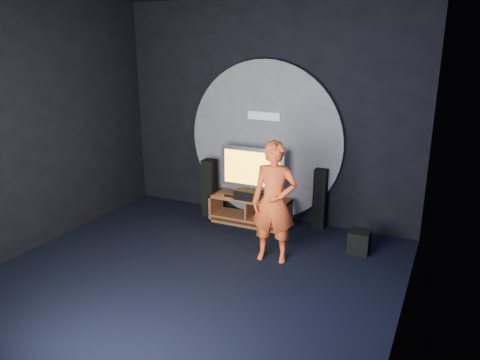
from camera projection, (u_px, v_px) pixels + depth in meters
name	position (u px, v px, depth m)	size (l,w,h in m)	color
floor	(188.00, 280.00, 5.85)	(5.00, 5.00, 0.00)	black
back_wall	(266.00, 113.00, 7.51)	(5.00, 0.04, 3.50)	black
left_wall	(27.00, 126.00, 6.37)	(0.04, 5.00, 3.50)	black
right_wall	(414.00, 168.00, 4.32)	(0.04, 5.00, 3.50)	black
wall_disc_panel	(265.00, 141.00, 7.59)	(2.60, 0.11, 2.60)	#515156
media_console	(251.00, 212.00, 7.60)	(1.31, 0.45, 0.45)	brown
tv	(252.00, 170.00, 7.46)	(1.07, 0.22, 0.80)	#B9B8C0
center_speaker	(247.00, 195.00, 7.38)	(0.40, 0.15, 0.15)	black
remote	(230.00, 196.00, 7.55)	(0.18, 0.05, 0.02)	black
tower_speaker_left	(209.00, 188.00, 7.88)	(0.20, 0.22, 0.98)	black
tower_speaker_right	(320.00, 199.00, 7.33)	(0.20, 0.22, 0.98)	black
subwoofer	(359.00, 242.00, 6.57)	(0.29, 0.29, 0.32)	black
player	(274.00, 202.00, 6.18)	(0.60, 0.39, 1.64)	#E34E1E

